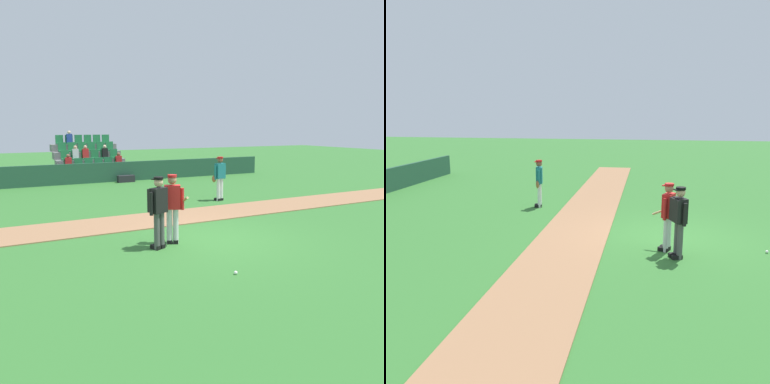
# 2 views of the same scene
# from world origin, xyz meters

# --- Properties ---
(ground_plane) EXTENTS (80.00, 80.00, 0.00)m
(ground_plane) POSITION_xyz_m (0.00, 0.00, 0.00)
(ground_plane) COLOR #33702D
(infield_dirt_path) EXTENTS (28.00, 1.99, 0.03)m
(infield_dirt_path) POSITION_xyz_m (0.00, 2.77, 0.01)
(infield_dirt_path) COLOR #9E704C
(infield_dirt_path) RESTS_ON ground
(batter_red_jersey) EXTENTS (0.61, 0.80, 1.76)m
(batter_red_jersey) POSITION_xyz_m (-1.04, 0.19, 0.97)
(batter_red_jersey) COLOR silver
(batter_red_jersey) RESTS_ON ground
(umpire_home_plate) EXTENTS (0.55, 0.42, 1.76)m
(umpire_home_plate) POSITION_xyz_m (-1.52, -0.04, 1.00)
(umpire_home_plate) COLOR #4C4C4C
(umpire_home_plate) RESTS_ON ground
(runner_teal_jersey) EXTENTS (0.67, 0.36, 1.76)m
(runner_teal_jersey) POSITION_xyz_m (3.03, 4.67, 0.96)
(runner_teal_jersey) COLOR white
(runner_teal_jersey) RESTS_ON ground
(baseball) EXTENTS (0.07, 0.07, 0.07)m
(baseball) POSITION_xyz_m (-0.79, -2.31, 0.04)
(baseball) COLOR white
(baseball) RESTS_ON ground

